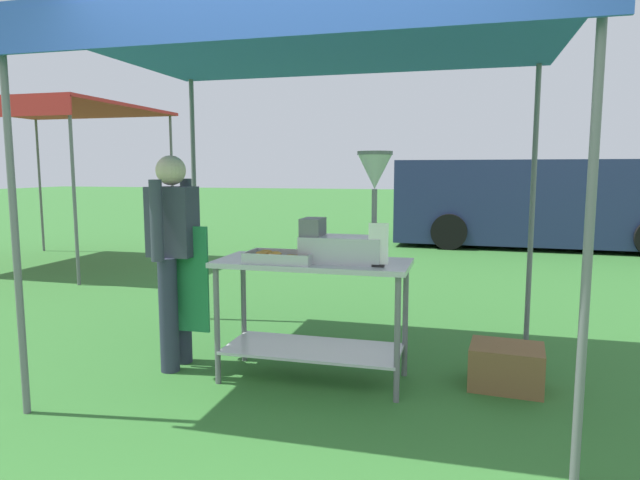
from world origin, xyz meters
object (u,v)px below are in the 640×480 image
(supply_crate, at_px, (506,367))
(neighbour_tent, at_px, (47,112))
(vendor, at_px, (174,250))
(van_navy, at_px, (544,202))
(stall_canopy, at_px, (316,47))
(donut_fryer, at_px, (349,225))
(menu_sign, at_px, (378,248))
(donut_tray, at_px, (281,258))
(donut_cart, at_px, (313,294))

(supply_crate, bearing_deg, neighbour_tent, 152.54)
(vendor, bearing_deg, van_navy, 65.68)
(stall_canopy, bearing_deg, vendor, -174.47)
(van_navy, bearing_deg, neighbour_tent, -150.82)
(stall_canopy, xyz_separation_m, neighbour_tent, (-5.23, 3.51, 0.04))
(neighbour_tent, bearing_deg, donut_fryer, -33.47)
(stall_canopy, distance_m, menu_sign, 1.45)
(donut_fryer, height_order, vendor, donut_fryer)
(donut_tray, distance_m, van_navy, 8.49)
(stall_canopy, relative_size, supply_crate, 6.44)
(menu_sign, bearing_deg, donut_tray, 178.29)
(donut_tray, height_order, neighbour_tent, neighbour_tent)
(menu_sign, distance_m, van_navy, 8.32)
(stall_canopy, bearing_deg, donut_fryer, -23.71)
(menu_sign, bearing_deg, supply_crate, 21.69)
(donut_cart, height_order, menu_sign, menu_sign)
(donut_cart, xyz_separation_m, donut_tray, (-0.20, -0.12, 0.27))
(van_navy, distance_m, neighbour_tent, 8.98)
(menu_sign, bearing_deg, donut_cart, 164.05)
(menu_sign, height_order, vendor, vendor)
(stall_canopy, xyz_separation_m, donut_tray, (-0.20, -0.22, -1.44))
(supply_crate, relative_size, van_navy, 0.09)
(donut_tray, distance_m, supply_crate, 1.74)
(menu_sign, xyz_separation_m, neighbour_tent, (-5.71, 3.75, 1.38))
(donut_cart, distance_m, menu_sign, 0.63)
(menu_sign, distance_m, neighbour_tent, 6.97)
(vendor, bearing_deg, menu_sign, -4.81)
(menu_sign, bearing_deg, donut_fryer, 151.47)
(menu_sign, bearing_deg, vendor, 175.19)
(stall_canopy, xyz_separation_m, menu_sign, (0.48, -0.24, -1.34))
(donut_fryer, xyz_separation_m, van_navy, (2.25, 7.95, -0.25))
(vendor, xyz_separation_m, neighbour_tent, (-4.15, 3.62, 1.48))
(donut_cart, relative_size, supply_crate, 2.61)
(donut_cart, xyz_separation_m, neighbour_tent, (-5.23, 3.61, 1.75))
(donut_tray, relative_size, vendor, 0.30)
(donut_fryer, xyz_separation_m, menu_sign, (0.22, -0.12, -0.13))
(donut_tray, xyz_separation_m, van_navy, (2.70, 8.05, -0.02))
(donut_fryer, relative_size, vendor, 0.47)
(donut_fryer, bearing_deg, stall_canopy, 156.29)
(menu_sign, bearing_deg, van_navy, 75.93)
(donut_tray, bearing_deg, neighbour_tent, 143.44)
(menu_sign, xyz_separation_m, vendor, (-1.56, 0.13, -0.09))
(stall_canopy, distance_m, vendor, 1.80)
(menu_sign, height_order, neighbour_tent, neighbour_tent)
(vendor, xyz_separation_m, van_navy, (3.59, 7.94, -0.02))
(donut_fryer, xyz_separation_m, vendor, (-1.34, 0.01, -0.22))
(donut_fryer, bearing_deg, donut_tray, -167.62)
(donut_tray, height_order, menu_sign, menu_sign)
(supply_crate, bearing_deg, donut_cart, -171.47)
(donut_cart, bearing_deg, donut_fryer, -3.81)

